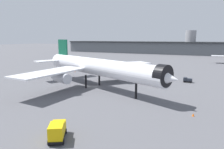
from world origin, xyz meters
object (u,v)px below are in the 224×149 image
Objects in this scene: airliner_near_gate at (97,67)px; traffic_cone_wingtip at (75,72)px; service_truck_front at (57,130)px; traffic_cone_near_nose at (193,115)px; baggage_tug_wing at (187,80)px.

airliner_near_gate is 36.63m from traffic_cone_wingtip.
traffic_cone_near_nose is at bearing -74.77° from service_truck_front.
service_truck_front reaches higher than baggage_tug_wing.
service_truck_front is 28.98m from traffic_cone_near_nose.
traffic_cone_near_nose is (31.63, -15.51, -6.83)m from airliner_near_gate.
airliner_near_gate is 104.33× the size of traffic_cone_wingtip.
traffic_cone_wingtip is at bearing 144.30° from traffic_cone_near_nose.
airliner_near_gate reaches higher than traffic_cone_near_nose.
airliner_near_gate is 35.89m from traffic_cone_near_nose.
traffic_cone_near_nose is at bearing 99.14° from baggage_tug_wing.
baggage_tug_wing is (17.17, 57.27, -0.62)m from service_truck_front.
airliner_near_gate is 37.85m from service_truck_front.
service_truck_front is 8.97× the size of traffic_cone_near_nose.
traffic_cone_wingtip is (-53.53, 4.00, -0.70)m from baggage_tug_wing.
baggage_tug_wing is at bearing -4.28° from traffic_cone_wingtip.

